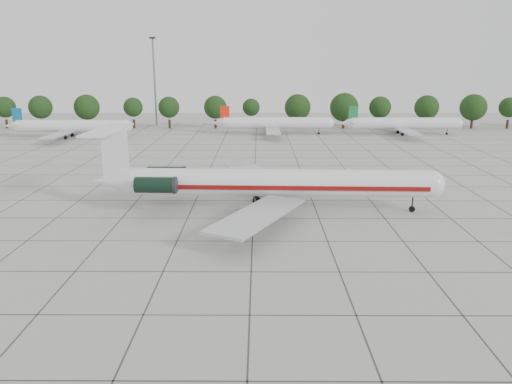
% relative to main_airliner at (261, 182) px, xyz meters
% --- Properties ---
extents(ground, '(260.00, 260.00, 0.00)m').
position_rel_main_airliner_xyz_m(ground, '(-0.94, -3.46, -3.69)').
color(ground, '#A8A8A1').
rests_on(ground, ground).
extents(apron_joints, '(170.00, 170.00, 0.02)m').
position_rel_main_airliner_xyz_m(apron_joints, '(-0.94, 11.54, -3.68)').
color(apron_joints, '#383838').
rests_on(apron_joints, ground).
extents(main_airliner, '(44.57, 35.01, 10.44)m').
position_rel_main_airliner_xyz_m(main_airliner, '(0.00, 0.00, 0.00)').
color(main_airliner, silver).
rests_on(main_airliner, ground).
extents(bg_airliner_b, '(28.24, 27.20, 7.40)m').
position_rel_main_airliner_xyz_m(bg_airliner_b, '(-47.05, 62.78, -0.78)').
color(bg_airliner_b, silver).
rests_on(bg_airliner_b, ground).
extents(bg_airliner_c, '(28.24, 27.20, 7.40)m').
position_rel_main_airliner_xyz_m(bg_airliner_c, '(4.11, 69.46, -0.78)').
color(bg_airliner_c, silver).
rests_on(bg_airliner_c, ground).
extents(bg_airliner_d, '(28.24, 27.20, 7.40)m').
position_rel_main_airliner_xyz_m(bg_airliner_d, '(37.49, 68.84, -0.78)').
color(bg_airliner_d, silver).
rests_on(bg_airliner_d, ground).
extents(tree_line, '(249.86, 8.44, 10.22)m').
position_rel_main_airliner_xyz_m(tree_line, '(-12.62, 81.54, 2.29)').
color(tree_line, '#332114').
rests_on(tree_line, ground).
extents(floodlight_mast, '(1.60, 1.60, 25.45)m').
position_rel_main_airliner_xyz_m(floodlight_mast, '(-30.94, 88.54, 10.59)').
color(floodlight_mast, slate).
rests_on(floodlight_mast, ground).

